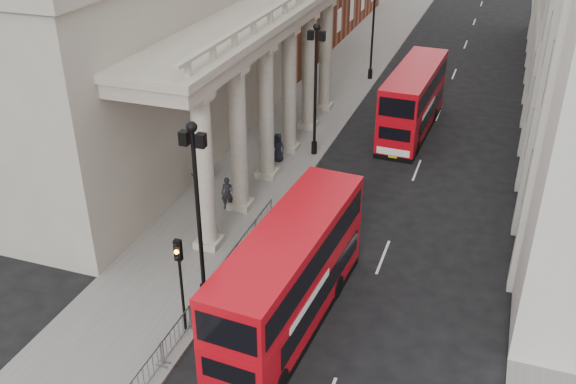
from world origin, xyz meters
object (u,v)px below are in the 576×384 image
object	(u,v)px
lamp_post_north	(373,22)
traffic_light	(180,269)
pedestrian_c	(278,147)
bus_far	(413,99)
pedestrian_a	(227,193)
lamp_post_south	(198,204)
lamp_post_mid	(316,82)
pedestrian_b	(199,176)
bus_near	(290,275)

from	to	relation	value
lamp_post_north	traffic_light	size ratio (longest dim) A/B	1.93
lamp_post_north	pedestrian_c	size ratio (longest dim) A/B	4.57
bus_far	pedestrian_a	bearing A→B (deg)	-115.07
lamp_post_north	traffic_light	distance (m)	34.07
lamp_post_south	lamp_post_north	size ratio (longest dim) A/B	1.00
lamp_post_mid	pedestrian_b	bearing A→B (deg)	-123.80
bus_far	pedestrian_c	distance (m)	10.50
bus_near	bus_far	distance (m)	22.06
pedestrian_a	lamp_post_south	bearing A→B (deg)	-87.77
lamp_post_south	bus_near	distance (m)	4.67
pedestrian_a	pedestrian_c	bearing A→B (deg)	71.11
lamp_post_south	lamp_post_mid	distance (m)	16.00
pedestrian_a	bus_far	bearing A→B (deg)	47.77
pedestrian_b	lamp_post_mid	bearing A→B (deg)	-139.01
pedestrian_b	bus_far	bearing A→B (deg)	-142.47
lamp_post_south	lamp_post_mid	bearing A→B (deg)	90.00
pedestrian_b	pedestrian_c	xyz separation A→B (m)	(2.86, 5.23, -0.05)
bus_near	pedestrian_c	size ratio (longest dim) A/B	5.94
traffic_light	bus_near	size ratio (longest dim) A/B	0.40
traffic_light	pedestrian_b	xyz separation A→B (m)	(-4.78, 11.03, -2.02)
pedestrian_c	pedestrian_b	bearing A→B (deg)	-112.03
traffic_light	bus_far	bearing A→B (deg)	78.06
pedestrian_a	pedestrian_b	bearing A→B (deg)	135.90
bus_near	pedestrian_c	bearing A→B (deg)	115.88
lamp_post_north	traffic_light	bearing A→B (deg)	-89.83
bus_near	pedestrian_a	xyz separation A→B (m)	(-6.26, 7.74, -1.37)
lamp_post_south	bus_near	xyz separation A→B (m)	(3.95, -0.07, -2.50)
lamp_post_north	lamp_post_south	bearing A→B (deg)	-90.00
lamp_post_north	lamp_post_mid	bearing A→B (deg)	-90.00
bus_near	lamp_post_mid	bearing A→B (deg)	107.72
lamp_post_south	pedestrian_c	xyz separation A→B (m)	(-1.82, 14.24, -3.88)
pedestrian_b	pedestrian_c	size ratio (longest dim) A/B	1.06
traffic_light	bus_near	world-z (taller)	bus_near
bus_near	pedestrian_b	xyz separation A→B (m)	(-8.63, 9.08, -1.32)
lamp_post_mid	bus_far	bearing A→B (deg)	49.05
lamp_post_mid	bus_near	bearing A→B (deg)	-76.21
lamp_post_south	lamp_post_mid	world-z (taller)	same
lamp_post_south	pedestrian_b	xyz separation A→B (m)	(-4.68, 9.01, -3.83)
lamp_post_mid	pedestrian_a	xyz separation A→B (m)	(-2.32, -8.33, -3.88)
pedestrian_b	traffic_light	bearing A→B (deg)	98.24
traffic_light	bus_near	bearing A→B (deg)	26.87
bus_near	pedestrian_b	size ratio (longest dim) A/B	5.61
pedestrian_a	pedestrian_b	size ratio (longest dim) A/B	0.95
bus_near	pedestrian_a	world-z (taller)	bus_near
traffic_light	bus_far	size ratio (longest dim) A/B	0.41
pedestrian_a	pedestrian_c	distance (m)	6.59
lamp_post_south	pedestrian_b	bearing A→B (deg)	117.46
lamp_post_south	pedestrian_c	size ratio (longest dim) A/B	4.57
lamp_post_mid	lamp_post_north	bearing A→B (deg)	90.00
pedestrian_c	lamp_post_south	bearing A→B (deg)	-76.07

